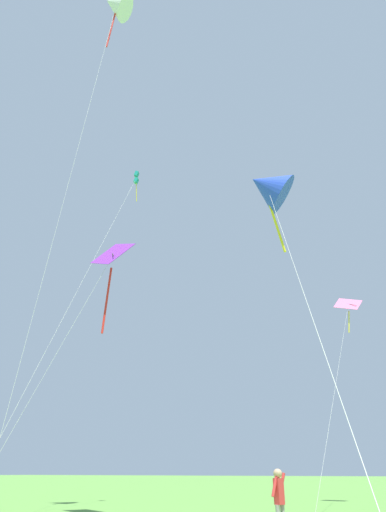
{
  "coord_description": "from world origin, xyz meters",
  "views": [
    {
      "loc": [
        2.59,
        -4.16,
        1.67
      ],
      "look_at": [
        -7.58,
        15.65,
        11.72
      ],
      "focal_mm": 33.57,
      "sensor_mm": 36.0,
      "label": 1
    }
  ],
  "objects_px": {
    "kite_blue_delta": "(268,187)",
    "kite_purple_streamer": "(110,270)",
    "kite_white_distant": "(116,5)",
    "person_in_red_shirt": "(279,497)",
    "kite_teal_box": "(134,184)",
    "kite_pink_low": "(348,311)"
  },
  "relations": [
    {
      "from": "kite_white_distant",
      "to": "person_in_red_shirt",
      "type": "bearing_deg",
      "value": -15.57
    },
    {
      "from": "kite_pink_low",
      "to": "person_in_red_shirt",
      "type": "bearing_deg",
      "value": -89.77
    },
    {
      "from": "kite_white_distant",
      "to": "kite_pink_low",
      "type": "bearing_deg",
      "value": 56.19
    },
    {
      "from": "kite_blue_delta",
      "to": "person_in_red_shirt",
      "type": "bearing_deg",
      "value": 123.1
    },
    {
      "from": "kite_teal_box",
      "to": "kite_purple_streamer",
      "type": "xyz_separation_m",
      "value": [
        2.53,
        -5.05,
        -8.45
      ]
    },
    {
      "from": "person_in_red_shirt",
      "to": "kite_white_distant",
      "type": "bearing_deg",
      "value": 164.43
    },
    {
      "from": "kite_white_distant",
      "to": "person_in_red_shirt",
      "type": "distance_m",
      "value": 29.26
    },
    {
      "from": "kite_pink_low",
      "to": "person_in_red_shirt",
      "type": "height_order",
      "value": "kite_pink_low"
    },
    {
      "from": "kite_teal_box",
      "to": "kite_blue_delta",
      "type": "distance_m",
      "value": 16.96
    },
    {
      "from": "kite_pink_low",
      "to": "person_in_red_shirt",
      "type": "xyz_separation_m",
      "value": [
        0.07,
        -16.63,
        -9.96
      ]
    },
    {
      "from": "kite_pink_low",
      "to": "kite_blue_delta",
      "type": "xyz_separation_m",
      "value": [
        0.69,
        -17.59,
        -0.89
      ]
    },
    {
      "from": "kite_blue_delta",
      "to": "person_in_red_shirt",
      "type": "relative_size",
      "value": 6.33
    },
    {
      "from": "kite_teal_box",
      "to": "kite_white_distant",
      "type": "height_order",
      "value": "kite_white_distant"
    },
    {
      "from": "kite_pink_low",
      "to": "kite_blue_delta",
      "type": "height_order",
      "value": "kite_pink_low"
    },
    {
      "from": "kite_white_distant",
      "to": "kite_blue_delta",
      "type": "height_order",
      "value": "kite_white_distant"
    },
    {
      "from": "kite_white_distant",
      "to": "person_in_red_shirt",
      "type": "relative_size",
      "value": 17.08
    },
    {
      "from": "kite_blue_delta",
      "to": "kite_purple_streamer",
      "type": "bearing_deg",
      "value": 157.49
    },
    {
      "from": "kite_white_distant",
      "to": "kite_purple_streamer",
      "type": "bearing_deg",
      "value": 10.52
    },
    {
      "from": "kite_pink_low",
      "to": "kite_purple_streamer",
      "type": "height_order",
      "value": "kite_pink_low"
    },
    {
      "from": "kite_teal_box",
      "to": "kite_blue_delta",
      "type": "height_order",
      "value": "kite_teal_box"
    },
    {
      "from": "kite_purple_streamer",
      "to": "person_in_red_shirt",
      "type": "xyz_separation_m",
      "value": [
        8.47,
        -2.81,
        -9.26
      ]
    },
    {
      "from": "kite_pink_low",
      "to": "kite_blue_delta",
      "type": "distance_m",
      "value": 17.62
    }
  ]
}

